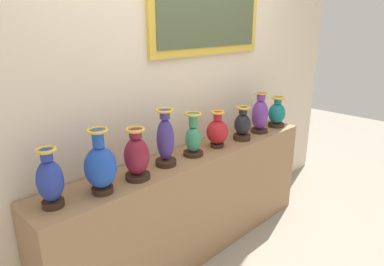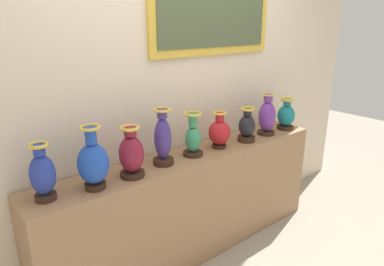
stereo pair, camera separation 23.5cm
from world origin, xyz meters
name	(u,v)px [view 2 (the right image)]	position (x,y,z in m)	size (l,w,h in m)	color
ground_plane	(192,250)	(0.00, 0.00, 0.00)	(10.68, 10.68, 0.00)	gray
display_shelf	(192,204)	(0.00, 0.00, 0.43)	(2.49, 0.38, 0.86)	#99704C
back_wall	(172,58)	(0.01, 0.25, 1.56)	(4.68, 0.14, 3.11)	beige
vase_cobalt	(43,174)	(-1.08, -0.01, 1.02)	(0.14, 0.14, 0.34)	#382319
vase_sapphire	(93,163)	(-0.81, -0.06, 1.03)	(0.19, 0.19, 0.39)	#382319
vase_burgundy	(131,154)	(-0.55, -0.05, 1.02)	(0.16, 0.16, 0.34)	#382319
vase_indigo	(163,140)	(-0.28, -0.02, 1.05)	(0.15, 0.15, 0.40)	#382319
vase_jade	(193,138)	(-0.01, -0.02, 1.00)	(0.15, 0.15, 0.33)	#382319
vase_crimson	(219,132)	(0.26, -0.02, 1.00)	(0.18, 0.18, 0.30)	#382319
vase_onyx	(247,127)	(0.54, -0.06, 0.99)	(0.15, 0.15, 0.29)	#382319
vase_violet	(267,117)	(0.82, -0.04, 1.03)	(0.15, 0.15, 0.36)	#382319
vase_teal	(286,115)	(1.08, -0.06, 1.00)	(0.16, 0.16, 0.29)	#382319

